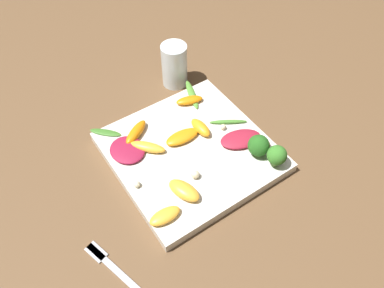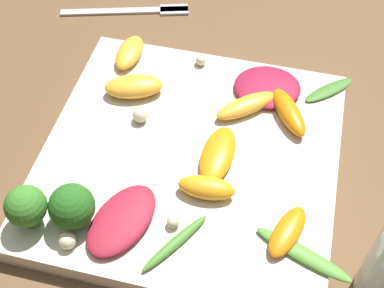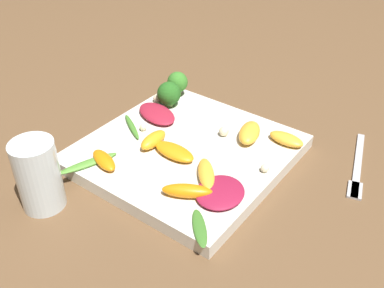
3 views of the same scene
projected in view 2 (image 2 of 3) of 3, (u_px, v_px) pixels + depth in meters
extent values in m
plane|color=brown|center=(190.00, 166.00, 0.58)|extent=(2.40, 2.40, 0.00)
cube|color=silver|center=(190.00, 159.00, 0.57)|extent=(0.30, 0.30, 0.02)
cube|color=#B2B2B7|center=(124.00, 10.00, 0.73)|extent=(0.17, 0.06, 0.01)
cube|color=#B2B2B7|center=(174.00, 9.00, 0.74)|extent=(0.04, 0.03, 0.01)
ellipsoid|color=maroon|center=(122.00, 220.00, 0.50)|extent=(0.07, 0.10, 0.01)
ellipsoid|color=maroon|center=(267.00, 87.00, 0.61)|extent=(0.09, 0.08, 0.01)
ellipsoid|color=orange|center=(207.00, 188.00, 0.52)|extent=(0.06, 0.03, 0.02)
ellipsoid|color=#FCAD33|center=(246.00, 106.00, 0.59)|extent=(0.07, 0.07, 0.02)
ellipsoid|color=orange|center=(289.00, 112.00, 0.58)|extent=(0.06, 0.07, 0.02)
ellipsoid|color=orange|center=(217.00, 157.00, 0.55)|extent=(0.04, 0.08, 0.02)
ellipsoid|color=orange|center=(288.00, 231.00, 0.49)|extent=(0.04, 0.07, 0.01)
ellipsoid|color=#FCAD33|center=(129.00, 52.00, 0.64)|extent=(0.03, 0.06, 0.02)
ellipsoid|color=#FCAD33|center=(134.00, 86.00, 0.60)|extent=(0.07, 0.05, 0.02)
cylinder|color=#84AD5B|center=(75.00, 217.00, 0.50)|extent=(0.02, 0.02, 0.01)
sphere|color=#26601E|center=(72.00, 207.00, 0.49)|extent=(0.04, 0.04, 0.04)
cylinder|color=#7A9E51|center=(31.00, 217.00, 0.50)|extent=(0.01, 0.01, 0.02)
sphere|color=#387A28|center=(26.00, 206.00, 0.48)|extent=(0.04, 0.04, 0.04)
ellipsoid|color=#518E33|center=(303.00, 254.00, 0.48)|extent=(0.10, 0.05, 0.01)
ellipsoid|color=#3D7528|center=(329.00, 90.00, 0.61)|extent=(0.06, 0.06, 0.00)
ellipsoid|color=#47842D|center=(175.00, 243.00, 0.49)|extent=(0.05, 0.07, 0.01)
sphere|color=beige|center=(173.00, 222.00, 0.50)|extent=(0.01, 0.01, 0.01)
sphere|color=beige|center=(140.00, 115.00, 0.58)|extent=(0.02, 0.02, 0.02)
sphere|color=beige|center=(201.00, 60.00, 0.64)|extent=(0.01, 0.01, 0.01)
sphere|color=beige|center=(67.00, 241.00, 0.49)|extent=(0.02, 0.02, 0.02)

